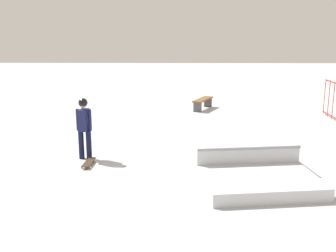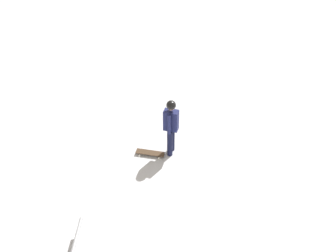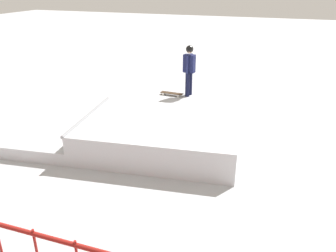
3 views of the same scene
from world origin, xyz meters
TOP-DOWN VIEW (x-y plane):
  - skater at (1.72, -3.08)m, footprint 0.41×0.44m
  - skateboard at (2.27, -2.88)m, footprint 0.81×0.30m

SIDE VIEW (x-z plane):
  - skateboard at x=2.27m, z-range 0.03..0.12m
  - skater at x=1.72m, z-range 0.14..1.87m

